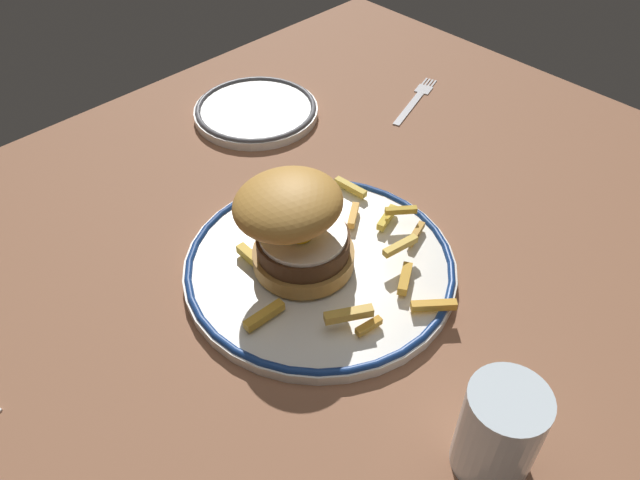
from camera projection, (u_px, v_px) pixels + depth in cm
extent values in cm
cube|color=brown|center=(297.00, 318.00, 66.22)|extent=(122.31, 97.27, 4.00)
cylinder|color=white|center=(320.00, 267.00, 68.06)|extent=(29.26, 29.26, 1.20)
torus|color=navy|center=(320.00, 263.00, 67.65)|extent=(28.86, 28.86, 0.80)
cylinder|color=#B47F3B|center=(303.00, 256.00, 66.53)|extent=(10.75, 10.75, 1.80)
cylinder|color=#4A2F1B|center=(303.00, 243.00, 65.18)|extent=(9.73, 9.73, 2.10)
cylinder|color=white|center=(303.00, 234.00, 64.29)|extent=(9.08, 9.08, 0.50)
ellipsoid|color=yellow|center=(300.00, 234.00, 63.29)|extent=(2.60, 2.60, 1.40)
ellipsoid|color=#B98239|center=(288.00, 203.00, 61.55)|extent=(15.07, 15.21, 5.47)
cube|color=gold|center=(351.00, 187.00, 75.74)|extent=(1.14, 4.49, 0.80)
cube|color=gold|center=(387.00, 218.00, 71.73)|extent=(4.03, 2.04, 0.85)
cube|color=gold|center=(251.00, 253.00, 67.43)|extent=(1.12, 3.19, 0.99)
cube|color=gold|center=(266.00, 317.00, 61.14)|extent=(4.53, 1.14, 0.95)
cube|color=gold|center=(323.00, 200.00, 73.99)|extent=(1.66, 4.23, 0.79)
cube|color=gold|center=(353.00, 215.00, 72.07)|extent=(3.57, 2.80, 0.80)
cube|color=gold|center=(369.00, 326.00, 60.46)|extent=(2.95, 1.15, 0.73)
cube|color=gold|center=(400.00, 246.00, 66.20)|extent=(4.33, 1.44, 0.78)
cube|color=gold|center=(398.00, 209.00, 70.82)|extent=(3.23, 2.80, 0.70)
cube|color=gold|center=(349.00, 314.00, 60.13)|extent=(4.60, 3.27, 0.95)
cube|color=gold|center=(416.00, 234.00, 69.88)|extent=(3.76, 1.82, 0.71)
cube|color=gold|center=(405.00, 279.00, 64.78)|extent=(3.88, 2.87, 0.98)
cube|color=gold|center=(274.00, 186.00, 76.04)|extent=(3.44, 2.09, 0.73)
cube|color=gold|center=(434.00, 305.00, 62.25)|extent=(4.01, 3.61, 0.86)
cylinder|color=silver|center=(497.00, 434.00, 49.26)|extent=(6.46, 6.46, 9.39)
cylinder|color=silver|center=(494.00, 441.00, 50.10)|extent=(5.94, 5.94, 6.97)
cylinder|color=white|center=(256.00, 112.00, 90.45)|extent=(17.72, 17.72, 1.20)
torus|color=#4C4C51|center=(256.00, 108.00, 90.03)|extent=(17.32, 17.32, 0.80)
cube|color=silver|center=(409.00, 108.00, 92.04)|extent=(9.81, 4.07, 0.36)
cube|color=silver|center=(424.00, 89.00, 95.89)|extent=(2.97, 2.84, 0.32)
cube|color=silver|center=(424.00, 81.00, 97.56)|extent=(2.36, 1.00, 0.28)
cube|color=silver|center=(427.00, 82.00, 97.39)|extent=(2.36, 1.00, 0.28)
cube|color=silver|center=(430.00, 83.00, 97.22)|extent=(2.36, 1.00, 0.28)
cube|color=silver|center=(433.00, 83.00, 97.06)|extent=(2.36, 1.00, 0.28)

